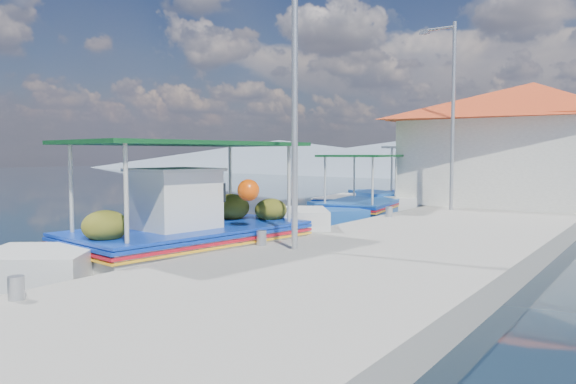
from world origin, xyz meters
The scene contains 10 objects.
ground centered at (0.00, 0.00, 0.00)m, with size 160.00×160.00×0.00m, color black.
quay centered at (5.90, 6.00, 0.25)m, with size 5.00×44.00×0.50m, color gray.
bollards centered at (3.80, 5.25, 0.65)m, with size 0.20×17.20×0.30m.
main_caique centered at (2.33, 1.52, 0.55)m, with size 3.22×8.59×2.85m.
caique_green_canopy centered at (1.82, 10.26, 0.38)m, with size 2.81×6.66×2.53m.
caique_blue_hull centered at (0.26, 12.13, 0.28)m, with size 2.18×5.73×1.03m.
caique_far centered at (2.23, 15.45, 0.54)m, with size 2.70×8.27×2.90m.
harbor_building centered at (6.20, 15.00, 2.78)m, with size 10.49×10.49×4.40m.
lamp_post_near centered at (4.51, 2.00, 3.85)m, with size 1.21×0.14×6.00m.
lamp_post_far centered at (4.51, 11.00, 3.85)m, with size 1.21×0.14×6.00m.
Camera 1 is at (10.48, -6.60, 2.33)m, focal length 34.39 mm.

